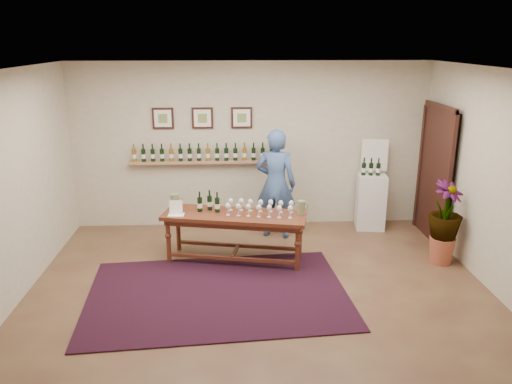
{
  "coord_description": "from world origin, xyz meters",
  "views": [
    {
      "loc": [
        -0.35,
        -5.8,
        3.14
      ],
      "look_at": [
        0.0,
        0.8,
        1.1
      ],
      "focal_mm": 35.0,
      "sensor_mm": 36.0,
      "label": 1
    }
  ],
  "objects_px": {
    "tasting_table": "(235,221)",
    "potted_plant": "(445,223)",
    "display_pedestal": "(371,201)",
    "person": "(276,184)"
  },
  "relations": [
    {
      "from": "potted_plant",
      "to": "tasting_table",
      "type": "bearing_deg",
      "value": 175.5
    },
    {
      "from": "tasting_table",
      "to": "potted_plant",
      "type": "distance_m",
      "value": 3.01
    },
    {
      "from": "tasting_table",
      "to": "potted_plant",
      "type": "relative_size",
      "value": 2.02
    },
    {
      "from": "person",
      "to": "tasting_table",
      "type": "bearing_deg",
      "value": 70.76
    },
    {
      "from": "display_pedestal",
      "to": "potted_plant",
      "type": "distance_m",
      "value": 1.62
    },
    {
      "from": "display_pedestal",
      "to": "person",
      "type": "relative_size",
      "value": 0.52
    },
    {
      "from": "tasting_table",
      "to": "display_pedestal",
      "type": "distance_m",
      "value": 2.65
    },
    {
      "from": "tasting_table",
      "to": "potted_plant",
      "type": "bearing_deg",
      "value": 7.5
    },
    {
      "from": "display_pedestal",
      "to": "person",
      "type": "bearing_deg",
      "value": -169.5
    },
    {
      "from": "tasting_table",
      "to": "person",
      "type": "distance_m",
      "value": 1.18
    }
  ]
}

